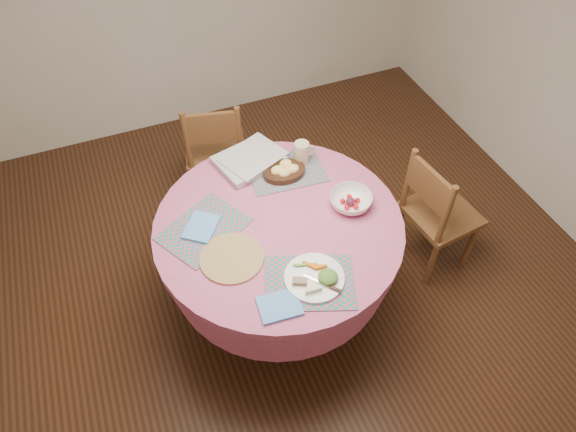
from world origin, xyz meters
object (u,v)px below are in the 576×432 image
(fruit_bowl, at_px, (351,201))
(dinner_plate, at_px, (316,277))
(bread_bowl, at_px, (285,170))
(dining_table, at_px, (279,247))
(latte_mug, at_px, (302,153))
(chair_back, at_px, (215,149))
(wicker_trivet, at_px, (232,258))
(chair_right, at_px, (436,212))

(fruit_bowl, bearing_deg, dinner_plate, -134.64)
(dinner_plate, relative_size, bread_bowl, 1.18)
(dining_table, height_order, latte_mug, latte_mug)
(chair_back, relative_size, wicker_trivet, 2.81)
(bread_bowl, relative_size, latte_mug, 1.79)
(chair_back, xyz_separation_m, wicker_trivet, (-0.23, -1.13, 0.32))
(dining_table, distance_m, fruit_bowl, 0.44)
(dinner_plate, xyz_separation_m, fruit_bowl, (0.35, 0.35, 0.01))
(bread_bowl, bearing_deg, latte_mug, 25.01)
(chair_right, xyz_separation_m, dinner_plate, (-0.95, -0.36, 0.33))
(bread_bowl, xyz_separation_m, latte_mug, (0.13, 0.06, 0.04))
(dining_table, bearing_deg, fruit_bowl, -4.15)
(dining_table, height_order, chair_right, chair_right)
(bread_bowl, distance_m, latte_mug, 0.14)
(latte_mug, xyz_separation_m, fruit_bowl, (0.10, -0.39, -0.04))
(chair_right, relative_size, wicker_trivet, 2.82)
(chair_right, height_order, wicker_trivet, chair_right)
(dinner_plate, distance_m, latte_mug, 0.78)
(fruit_bowl, bearing_deg, latte_mug, 104.18)
(chair_right, distance_m, dinner_plate, 1.07)
(dining_table, distance_m, chair_right, 0.98)
(dining_table, distance_m, chair_back, 1.01)
(wicker_trivet, distance_m, latte_mug, 0.75)
(dinner_plate, height_order, bread_bowl, bread_bowl)
(chair_right, relative_size, fruit_bowl, 3.00)
(dining_table, relative_size, latte_mug, 9.66)
(wicker_trivet, bearing_deg, latte_mug, 40.95)
(dinner_plate, height_order, latte_mug, latte_mug)
(latte_mug, distance_m, fruit_bowl, 0.41)
(wicker_trivet, bearing_deg, bread_bowl, 44.53)
(chair_back, height_order, latte_mug, latte_mug)
(wicker_trivet, bearing_deg, dining_table, 23.70)
(wicker_trivet, height_order, bread_bowl, bread_bowl)
(chair_back, xyz_separation_m, dinner_plate, (0.09, -1.38, 0.33))
(dinner_plate, bearing_deg, fruit_bowl, 45.36)
(chair_right, bearing_deg, dining_table, 82.24)
(dinner_plate, distance_m, fruit_bowl, 0.49)
(dinner_plate, bearing_deg, wicker_trivet, 140.89)
(chair_back, height_order, fruit_bowl, chair_back)
(chair_right, xyz_separation_m, fruit_bowl, (-0.60, -0.01, 0.34))
(chair_right, height_order, chair_back, same)
(bread_bowl, height_order, latte_mug, latte_mug)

